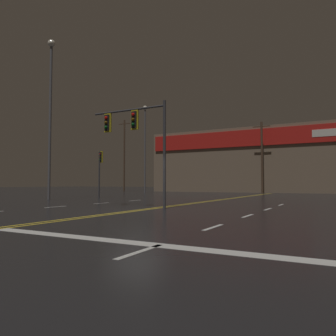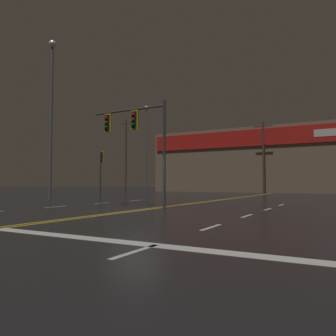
{
  "view_description": "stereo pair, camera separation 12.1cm",
  "coord_description": "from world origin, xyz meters",
  "px_view_note": "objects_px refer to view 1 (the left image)",
  "views": [
    {
      "loc": [
        8.06,
        -12.02,
        1.17
      ],
      "look_at": [
        0.0,
        2.95,
        2.0
      ],
      "focal_mm": 35.0,
      "sensor_mm": 36.0,
      "label": 1
    },
    {
      "loc": [
        8.17,
        -11.96,
        1.17
      ],
      "look_at": [
        0.0,
        2.95,
        2.0
      ],
      "focal_mm": 35.0,
      "sensor_mm": 36.0,
      "label": 2
    }
  ],
  "objects_px": {
    "traffic_signal_median": "(133,129)",
    "streetlight_far_left": "(50,100)",
    "streetlight_near_left": "(145,138)",
    "traffic_signal_corner_northwest": "(100,163)"
  },
  "relations": [
    {
      "from": "traffic_signal_corner_northwest",
      "to": "streetlight_near_left",
      "type": "height_order",
      "value": "streetlight_near_left"
    },
    {
      "from": "traffic_signal_corner_northwest",
      "to": "streetlight_near_left",
      "type": "xyz_separation_m",
      "value": [
        -3.57,
        12.88,
        4.01
      ]
    },
    {
      "from": "traffic_signal_corner_northwest",
      "to": "streetlight_far_left",
      "type": "relative_size",
      "value": 0.33
    },
    {
      "from": "traffic_signal_median",
      "to": "streetlight_near_left",
      "type": "xyz_separation_m",
      "value": [
        -12.86,
        21.41,
        3.01
      ]
    },
    {
      "from": "traffic_signal_median",
      "to": "streetlight_far_left",
      "type": "distance_m",
      "value": 11.7
    },
    {
      "from": "streetlight_near_left",
      "to": "streetlight_far_left",
      "type": "height_order",
      "value": "streetlight_far_left"
    },
    {
      "from": "traffic_signal_median",
      "to": "streetlight_far_left",
      "type": "xyz_separation_m",
      "value": [
        -10.39,
        3.96,
        3.64
      ]
    },
    {
      "from": "traffic_signal_corner_northwest",
      "to": "streetlight_far_left",
      "type": "height_order",
      "value": "streetlight_far_left"
    },
    {
      "from": "traffic_signal_median",
      "to": "streetlight_far_left",
      "type": "height_order",
      "value": "streetlight_far_left"
    },
    {
      "from": "traffic_signal_corner_northwest",
      "to": "streetlight_far_left",
      "type": "distance_m",
      "value": 6.59
    }
  ]
}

